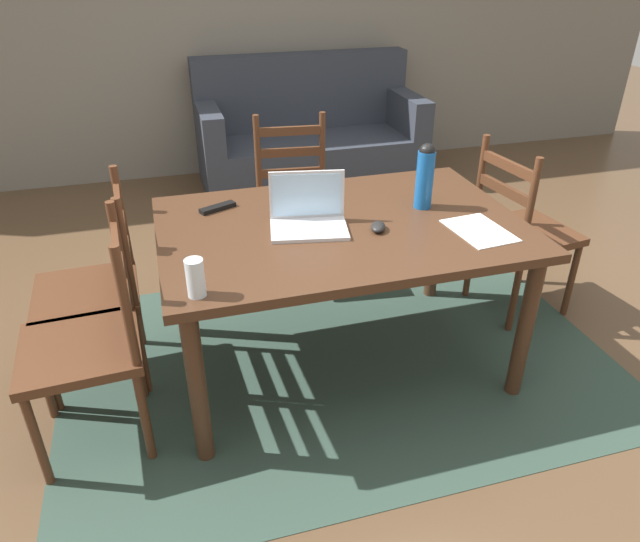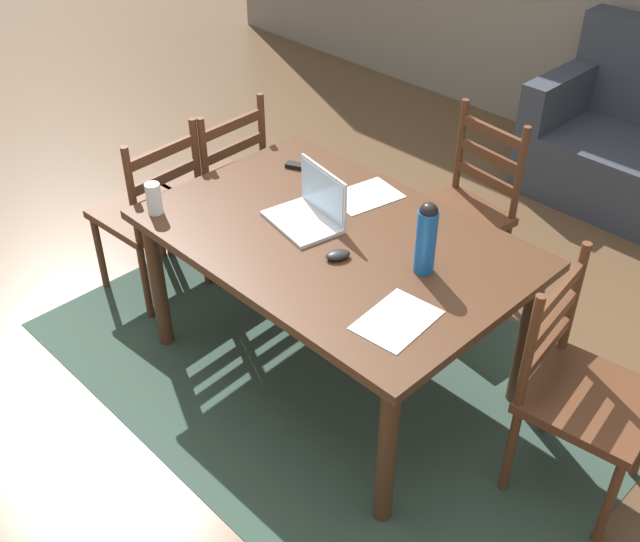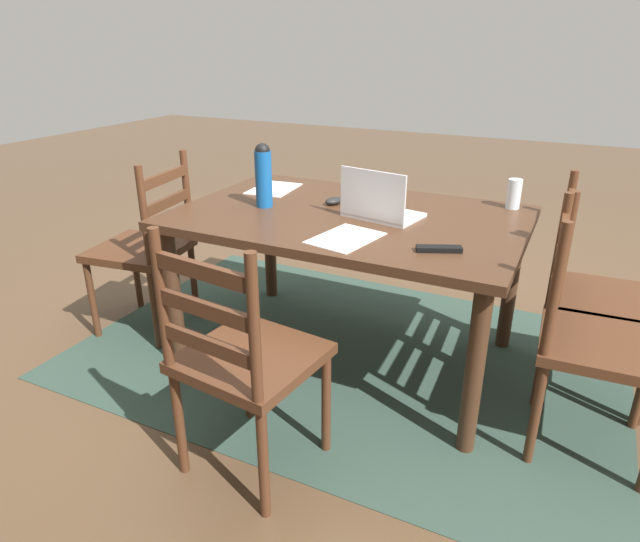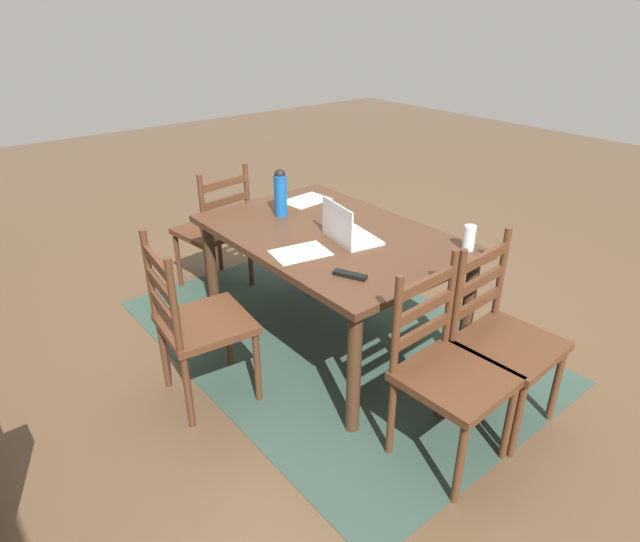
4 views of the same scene
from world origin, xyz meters
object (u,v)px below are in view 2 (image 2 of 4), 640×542
Objects in this scene: chair_left_far at (217,184)px; chair_far_head at (461,213)px; laptop at (311,208)px; tv_remote at (303,167)px; computer_mouse at (338,255)px; chair_left_near at (151,213)px; water_bottle at (426,237)px; drinking_glass at (154,199)px; chair_right_far at (581,393)px; dining_table at (334,252)px.

chair_left_far is 1.00× the size of chair_far_head.
laptop is 0.45m from tv_remote.
chair_left_far is 1.27m from computer_mouse.
computer_mouse is (1.19, 0.10, 0.29)m from chair_left_near.
water_bottle reaches higher than computer_mouse.
drinking_glass is (-0.51, -0.43, 0.01)m from laptop.
chair_far_head is at bearing 122.06° from computer_mouse.
chair_left_near is 1.00× the size of chair_far_head.
chair_right_far and chair_left_far have the same top height.
dining_table is 1.64× the size of chair_left_near.
computer_mouse is (0.27, -0.12, -0.04)m from laptop.
chair_right_far is 2.13m from chair_left_far.
chair_far_head is 1.01m from water_bottle.
dining_table is 0.91m from chair_far_head.
drinking_glass is at bearing -139.84° from laptop.
laptop is (-0.15, -0.88, 0.34)m from chair_far_head.
computer_mouse reaches higher than dining_table.
computer_mouse is at bearing -14.92° from chair_left_far.
chair_right_far and chair_far_head have the same top height.
chair_right_far is at bearing 10.71° from dining_table.
dining_table is 1.10m from chair_left_near.
water_bottle reaches higher than laptop.
chair_far_head is at bearing 63.24° from drinking_glass.
chair_left_near is at bearing -169.58° from water_bottle.
chair_far_head is at bearing 80.29° from laptop.
tv_remote is at bearing 172.11° from computer_mouse.
water_bottle is at bearing 5.70° from laptop.
tv_remote is at bearing -129.93° from chair_far_head.
water_bottle reaches higher than drinking_glass.
chair_left_near is at bearing -166.81° from laptop.
laptop is (0.92, 0.22, 0.34)m from chair_left_near.
laptop reaches higher than tv_remote.
laptop reaches higher than drinking_glass.
tv_remote is (0.57, 0.50, 0.29)m from chair_left_near.
tv_remote is (0.57, 0.08, 0.29)m from chair_left_far.
chair_right_far is 1.59m from tv_remote.
dining_table is 0.20m from laptop.
chair_right_far is 1.26m from chair_far_head.
dining_table is at bearing -144.64° from tv_remote.
computer_mouse is at bearing -146.86° from tv_remote.
laptop reaches higher than computer_mouse.
chair_left_far is 1.00m from laptop.
chair_right_far is 9.50× the size of computer_mouse.
dining_table is 9.14× the size of tv_remote.
laptop is (0.92, -0.20, 0.34)m from chair_left_far.
water_bottle is 0.36m from computer_mouse.
drinking_glass is 0.84m from computer_mouse.
chair_far_head reaches higher than drinking_glass.
chair_left_far is 6.88× the size of drinking_glass.
water_bottle is 1.75× the size of tv_remote.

